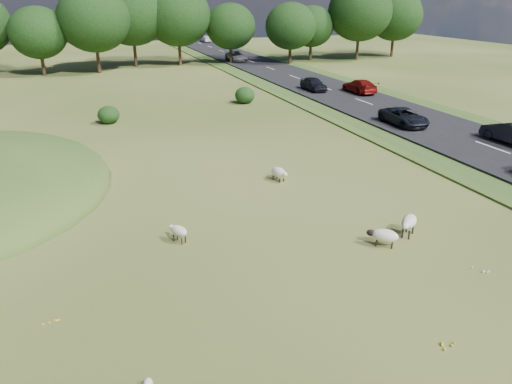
{
  "coord_description": "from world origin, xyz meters",
  "views": [
    {
      "loc": [
        -5.37,
        -16.4,
        9.62
      ],
      "look_at": [
        2.0,
        4.0,
        1.0
      ],
      "focal_mm": 35.0,
      "sensor_mm": 36.0,
      "label": 1
    }
  ],
  "objects_px": {
    "car_4": "(206,39)",
    "car_6": "(314,84)",
    "car_1": "(236,56)",
    "car_3": "(511,133)",
    "sheep_1": "(179,231)",
    "sheep_2": "(384,236)",
    "car_5": "(359,86)",
    "sheep_4": "(279,172)",
    "car_0": "(404,117)",
    "sheep_0": "(409,222)"
  },
  "relations": [
    {
      "from": "car_1",
      "to": "car_3",
      "type": "distance_m",
      "value": 48.91
    },
    {
      "from": "car_0",
      "to": "car_1",
      "type": "relative_size",
      "value": 0.89
    },
    {
      "from": "car_1",
      "to": "car_5",
      "type": "xyz_separation_m",
      "value": [
        3.8,
        -29.18,
        -0.03
      ]
    },
    {
      "from": "car_3",
      "to": "sheep_0",
      "type": "bearing_deg",
      "value": 31.83
    },
    {
      "from": "car_0",
      "to": "car_3",
      "type": "distance_m",
      "value": 7.66
    },
    {
      "from": "sheep_1",
      "to": "sheep_2",
      "type": "bearing_deg",
      "value": -143.75
    },
    {
      "from": "sheep_2",
      "to": "car_0",
      "type": "bearing_deg",
      "value": -88.05
    },
    {
      "from": "car_0",
      "to": "car_6",
      "type": "relative_size",
      "value": 1.14
    },
    {
      "from": "sheep_2",
      "to": "car_1",
      "type": "height_order",
      "value": "car_1"
    },
    {
      "from": "sheep_0",
      "to": "sheep_1",
      "type": "relative_size",
      "value": 1.24
    },
    {
      "from": "sheep_1",
      "to": "sheep_2",
      "type": "relative_size",
      "value": 0.81
    },
    {
      "from": "sheep_4",
      "to": "sheep_1",
      "type": "bearing_deg",
      "value": -65.08
    },
    {
      "from": "sheep_1",
      "to": "sheep_4",
      "type": "xyz_separation_m",
      "value": [
        6.71,
        5.4,
        -0.04
      ]
    },
    {
      "from": "car_4",
      "to": "car_6",
      "type": "xyz_separation_m",
      "value": [
        -3.8,
        -59.48,
        0.03
      ]
    },
    {
      "from": "car_0",
      "to": "car_1",
      "type": "xyz_separation_m",
      "value": [
        0.0,
        42.11,
        0.08
      ]
    },
    {
      "from": "sheep_2",
      "to": "car_4",
      "type": "xyz_separation_m",
      "value": [
        16.17,
        91.41,
        0.42
      ]
    },
    {
      "from": "sheep_1",
      "to": "car_6",
      "type": "xyz_separation_m",
      "value": [
        20.18,
        28.73,
        0.42
      ]
    },
    {
      "from": "sheep_0",
      "to": "sheep_2",
      "type": "relative_size",
      "value": 1.01
    },
    {
      "from": "sheep_0",
      "to": "sheep_2",
      "type": "distance_m",
      "value": 1.54
    },
    {
      "from": "sheep_4",
      "to": "car_5",
      "type": "distance_m",
      "value": 26.83
    },
    {
      "from": "sheep_2",
      "to": "car_6",
      "type": "xyz_separation_m",
      "value": [
        12.37,
        31.94,
        0.46
      ]
    },
    {
      "from": "sheep_4",
      "to": "car_1",
      "type": "bearing_deg",
      "value": 150.91
    },
    {
      "from": "car_4",
      "to": "car_5",
      "type": "height_order",
      "value": "car_5"
    },
    {
      "from": "sheep_0",
      "to": "car_1",
      "type": "xyz_separation_m",
      "value": [
        10.9,
        57.88,
        0.29
      ]
    },
    {
      "from": "sheep_0",
      "to": "car_0",
      "type": "bearing_deg",
      "value": -164.1
    },
    {
      "from": "sheep_2",
      "to": "car_0",
      "type": "height_order",
      "value": "car_0"
    },
    {
      "from": "sheep_2",
      "to": "sheep_0",
      "type": "bearing_deg",
      "value": -124.65
    },
    {
      "from": "car_5",
      "to": "car_1",
      "type": "bearing_deg",
      "value": -82.58
    },
    {
      "from": "car_0",
      "to": "car_5",
      "type": "relative_size",
      "value": 0.97
    },
    {
      "from": "car_4",
      "to": "car_5",
      "type": "bearing_deg",
      "value": 90.0
    },
    {
      "from": "car_1",
      "to": "car_5",
      "type": "relative_size",
      "value": 1.09
    },
    {
      "from": "sheep_1",
      "to": "car_5",
      "type": "height_order",
      "value": "car_5"
    },
    {
      "from": "car_1",
      "to": "sheep_1",
      "type": "bearing_deg",
      "value": -110.11
    },
    {
      "from": "car_1",
      "to": "car_6",
      "type": "relative_size",
      "value": 1.28
    },
    {
      "from": "car_3",
      "to": "car_4",
      "type": "bearing_deg",
      "value": -90.0
    },
    {
      "from": "sheep_4",
      "to": "car_1",
      "type": "height_order",
      "value": "car_1"
    },
    {
      "from": "car_1",
      "to": "car_6",
      "type": "bearing_deg",
      "value": -90.0
    },
    {
      "from": "car_6",
      "to": "sheep_2",
      "type": "bearing_deg",
      "value": -111.17
    },
    {
      "from": "car_5",
      "to": "car_4",
      "type": "bearing_deg",
      "value": -90.0
    },
    {
      "from": "car_3",
      "to": "car_5",
      "type": "bearing_deg",
      "value": -90.0
    },
    {
      "from": "sheep_0",
      "to": "car_4",
      "type": "height_order",
      "value": "car_4"
    },
    {
      "from": "sheep_2",
      "to": "car_0",
      "type": "distance_m",
      "value": 20.38
    },
    {
      "from": "car_1",
      "to": "car_3",
      "type": "bearing_deg",
      "value": -85.54
    },
    {
      "from": "sheep_4",
      "to": "car_0",
      "type": "bearing_deg",
      "value": 105.46
    },
    {
      "from": "sheep_0",
      "to": "sheep_4",
      "type": "bearing_deg",
      "value": -112.03
    },
    {
      "from": "car_1",
      "to": "car_4",
      "type": "height_order",
      "value": "car_1"
    },
    {
      "from": "sheep_1",
      "to": "car_6",
      "type": "relative_size",
      "value": 0.26
    },
    {
      "from": "car_3",
      "to": "car_4",
      "type": "relative_size",
      "value": 0.96
    },
    {
      "from": "sheep_2",
      "to": "car_3",
      "type": "bearing_deg",
      "value": -110.12
    },
    {
      "from": "car_1",
      "to": "car_3",
      "type": "relative_size",
      "value": 1.19
    }
  ]
}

